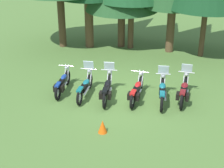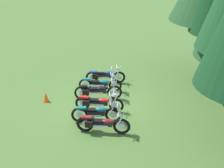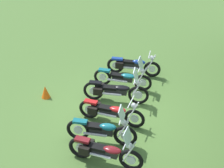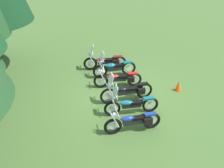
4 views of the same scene
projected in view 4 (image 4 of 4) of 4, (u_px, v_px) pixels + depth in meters
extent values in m
plane|color=#4C7033|center=(119.00, 94.00, 12.12)|extent=(80.00, 80.00, 0.00)
torus|color=black|center=(113.00, 126.00, 9.60)|extent=(0.14, 0.68, 0.68)
cylinder|color=silver|center=(113.00, 126.00, 9.60)|extent=(0.06, 0.25, 0.25)
torus|color=black|center=(152.00, 121.00, 9.89)|extent=(0.14, 0.68, 0.68)
cylinder|color=silver|center=(152.00, 121.00, 9.89)|extent=(0.06, 0.25, 0.25)
cube|color=black|center=(133.00, 121.00, 9.69)|extent=(0.20, 0.74, 0.24)
ellipsoid|color=navy|center=(127.00, 119.00, 9.58)|extent=(0.24, 0.53, 0.19)
cube|color=black|center=(138.00, 118.00, 9.67)|extent=(0.22, 0.50, 0.10)
cube|color=navy|center=(150.00, 114.00, 9.71)|extent=(0.18, 0.45, 0.08)
cylinder|color=silver|center=(115.00, 121.00, 9.41)|extent=(0.06, 0.34, 0.65)
cylinder|color=silver|center=(114.00, 118.00, 9.52)|extent=(0.06, 0.34, 0.65)
cylinder|color=silver|center=(117.00, 112.00, 9.31)|extent=(0.64, 0.06, 0.04)
sphere|color=silver|center=(114.00, 115.00, 9.35)|extent=(0.18, 0.18, 0.17)
cylinder|color=silver|center=(136.00, 121.00, 9.86)|extent=(0.11, 0.74, 0.08)
cube|color=black|center=(148.00, 121.00, 9.68)|extent=(0.15, 0.33, 0.26)
cube|color=black|center=(146.00, 117.00, 9.91)|extent=(0.15, 0.33, 0.26)
torus|color=black|center=(112.00, 109.00, 10.55)|extent=(0.11, 0.68, 0.68)
cylinder|color=silver|center=(112.00, 109.00, 10.55)|extent=(0.05, 0.26, 0.26)
torus|color=black|center=(150.00, 105.00, 10.77)|extent=(0.11, 0.68, 0.68)
cylinder|color=silver|center=(150.00, 105.00, 10.77)|extent=(0.05, 0.26, 0.26)
cube|color=black|center=(131.00, 105.00, 10.62)|extent=(0.21, 0.78, 0.20)
ellipsoid|color=#14606B|center=(126.00, 103.00, 10.52)|extent=(0.26, 0.55, 0.16)
cube|color=black|center=(137.00, 102.00, 10.60)|extent=(0.24, 0.52, 0.10)
cube|color=#14606B|center=(149.00, 98.00, 10.60)|extent=(0.19, 0.44, 0.08)
cylinder|color=silver|center=(114.00, 103.00, 10.34)|extent=(0.05, 0.34, 0.65)
cylinder|color=silver|center=(113.00, 101.00, 10.47)|extent=(0.05, 0.34, 0.65)
cylinder|color=silver|center=(116.00, 95.00, 10.24)|extent=(0.70, 0.04, 0.04)
sphere|color=silver|center=(113.00, 98.00, 10.29)|extent=(0.17, 0.17, 0.17)
cylinder|color=silver|center=(135.00, 104.00, 10.78)|extent=(0.09, 0.78, 0.08)
cube|color=silver|center=(115.00, 91.00, 10.15)|extent=(0.44, 0.16, 0.39)
torus|color=black|center=(108.00, 96.00, 11.28)|extent=(0.16, 0.74, 0.74)
cylinder|color=silver|center=(108.00, 96.00, 11.28)|extent=(0.07, 0.29, 0.29)
torus|color=black|center=(144.00, 91.00, 11.64)|extent=(0.16, 0.74, 0.74)
cylinder|color=silver|center=(144.00, 91.00, 11.64)|extent=(0.07, 0.29, 0.29)
cube|color=black|center=(127.00, 91.00, 11.41)|extent=(0.27, 0.82, 0.22)
ellipsoid|color=black|center=(122.00, 89.00, 11.29)|extent=(0.31, 0.59, 0.17)
cube|color=black|center=(132.00, 88.00, 11.41)|extent=(0.29, 0.55, 0.10)
cube|color=black|center=(143.00, 84.00, 11.45)|extent=(0.23, 0.45, 0.08)
cylinder|color=silver|center=(110.00, 91.00, 11.08)|extent=(0.07, 0.34, 0.65)
cylinder|color=silver|center=(109.00, 89.00, 11.21)|extent=(0.07, 0.34, 0.65)
cylinder|color=silver|center=(112.00, 83.00, 10.99)|extent=(0.68, 0.09, 0.04)
sphere|color=silver|center=(110.00, 85.00, 11.03)|extent=(0.18, 0.18, 0.17)
cylinder|color=silver|center=(130.00, 91.00, 11.60)|extent=(0.14, 0.81, 0.08)
cube|color=silver|center=(111.00, 79.00, 10.89)|extent=(0.45, 0.19, 0.39)
cube|color=black|center=(141.00, 91.00, 11.41)|extent=(0.17, 0.33, 0.26)
cube|color=black|center=(139.00, 87.00, 11.68)|extent=(0.17, 0.33, 0.26)
torus|color=black|center=(101.00, 81.00, 12.40)|extent=(0.16, 0.70, 0.69)
cylinder|color=silver|center=(101.00, 81.00, 12.40)|extent=(0.07, 0.27, 0.26)
torus|color=black|center=(134.00, 79.00, 12.54)|extent=(0.16, 0.70, 0.69)
cylinder|color=silver|center=(134.00, 79.00, 12.54)|extent=(0.07, 0.27, 0.26)
cube|color=black|center=(118.00, 79.00, 12.42)|extent=(0.27, 0.80, 0.22)
ellipsoid|color=#B21919|center=(113.00, 76.00, 12.34)|extent=(0.30, 0.58, 0.17)
cube|color=black|center=(122.00, 76.00, 12.39)|extent=(0.28, 0.54, 0.10)
cube|color=#B21919|center=(133.00, 73.00, 12.37)|extent=(0.22, 0.45, 0.08)
cylinder|color=silver|center=(102.00, 76.00, 12.19)|extent=(0.07, 0.34, 0.65)
cylinder|color=silver|center=(102.00, 75.00, 12.32)|extent=(0.07, 0.34, 0.65)
cylinder|color=silver|center=(104.00, 69.00, 12.09)|extent=(0.73, 0.09, 0.04)
sphere|color=silver|center=(102.00, 71.00, 12.14)|extent=(0.18, 0.18, 0.17)
cylinder|color=silver|center=(121.00, 78.00, 12.59)|extent=(0.14, 0.79, 0.08)
cube|color=black|center=(131.00, 80.00, 12.33)|extent=(0.16, 0.33, 0.26)
cube|color=black|center=(130.00, 76.00, 12.61)|extent=(0.16, 0.33, 0.26)
torus|color=black|center=(100.00, 71.00, 13.20)|extent=(0.15, 0.74, 0.74)
cylinder|color=silver|center=(100.00, 71.00, 13.20)|extent=(0.06, 0.28, 0.28)
torus|color=black|center=(129.00, 68.00, 13.49)|extent=(0.15, 0.74, 0.74)
cylinder|color=silver|center=(129.00, 68.00, 13.49)|extent=(0.06, 0.28, 0.28)
cube|color=black|center=(115.00, 68.00, 13.29)|extent=(0.25, 0.74, 0.25)
ellipsoid|color=#14606B|center=(111.00, 65.00, 13.17)|extent=(0.30, 0.53, 0.20)
cube|color=black|center=(119.00, 65.00, 13.26)|extent=(0.28, 0.50, 0.10)
cube|color=#14606B|center=(127.00, 62.00, 13.30)|extent=(0.22, 0.45, 0.08)
cylinder|color=silver|center=(101.00, 67.00, 12.99)|extent=(0.06, 0.34, 0.65)
cylinder|color=silver|center=(101.00, 65.00, 13.12)|extent=(0.06, 0.34, 0.65)
cylinder|color=silver|center=(103.00, 59.00, 12.90)|extent=(0.61, 0.07, 0.04)
sphere|color=silver|center=(101.00, 62.00, 12.94)|extent=(0.18, 0.18, 0.17)
cylinder|color=silver|center=(117.00, 68.00, 13.48)|extent=(0.12, 0.74, 0.08)
cube|color=silver|center=(102.00, 56.00, 12.80)|extent=(0.45, 0.17, 0.39)
torus|color=black|center=(90.00, 64.00, 13.95)|extent=(0.17, 0.73, 0.72)
cylinder|color=silver|center=(90.00, 64.00, 13.95)|extent=(0.07, 0.28, 0.27)
torus|color=black|center=(119.00, 62.00, 14.08)|extent=(0.17, 0.73, 0.72)
cylinder|color=silver|center=(119.00, 62.00, 14.08)|extent=(0.07, 0.28, 0.27)
cube|color=black|center=(105.00, 62.00, 13.97)|extent=(0.29, 0.78, 0.20)
ellipsoid|color=maroon|center=(101.00, 60.00, 13.89)|extent=(0.32, 0.56, 0.16)
cube|color=black|center=(109.00, 60.00, 13.94)|extent=(0.30, 0.53, 0.10)
cube|color=maroon|center=(118.00, 57.00, 13.91)|extent=(0.24, 0.46, 0.08)
cylinder|color=silver|center=(91.00, 59.00, 13.73)|extent=(0.07, 0.34, 0.65)
cylinder|color=silver|center=(91.00, 58.00, 13.88)|extent=(0.07, 0.34, 0.65)
cylinder|color=silver|center=(93.00, 52.00, 13.64)|extent=(0.68, 0.09, 0.04)
sphere|color=silver|center=(91.00, 55.00, 13.69)|extent=(0.18, 0.18, 0.17)
cylinder|color=silver|center=(108.00, 61.00, 14.14)|extent=(0.14, 0.76, 0.08)
cube|color=silver|center=(92.00, 49.00, 13.55)|extent=(0.45, 0.19, 0.39)
cube|color=black|center=(116.00, 62.00, 13.86)|extent=(0.17, 0.33, 0.26)
cube|color=black|center=(115.00, 59.00, 14.17)|extent=(0.17, 0.33, 0.26)
cone|color=#EA590F|center=(178.00, 86.00, 12.23)|extent=(0.32, 0.32, 0.48)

